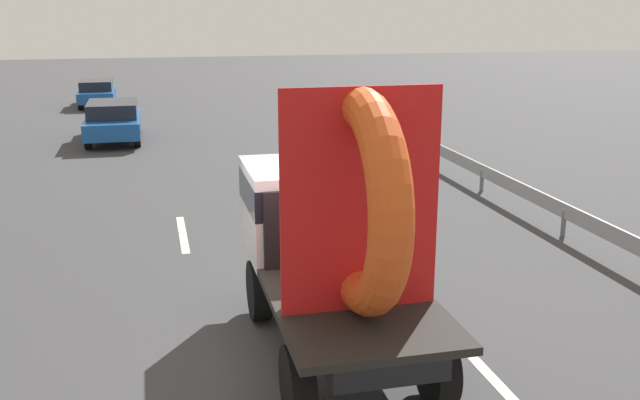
# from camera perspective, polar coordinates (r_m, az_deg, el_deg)

# --- Properties ---
(ground_plane) EXTENTS (120.00, 120.00, 0.00)m
(ground_plane) POSITION_cam_1_polar(r_m,az_deg,el_deg) (10.58, -1.30, -10.87)
(ground_plane) COLOR #38383A
(flatbed_truck) EXTENTS (2.02, 4.67, 3.78)m
(flatbed_truck) POSITION_cam_1_polar(r_m,az_deg,el_deg) (9.79, 0.85, -2.13)
(flatbed_truck) COLOR black
(flatbed_truck) RESTS_ON ground_plane
(distant_sedan) EXTENTS (1.84, 4.29, 1.40)m
(distant_sedan) POSITION_cam_1_polar(r_m,az_deg,el_deg) (26.47, -16.10, 6.13)
(distant_sedan) COLOR black
(distant_sedan) RESTS_ON ground_plane
(guardrail) EXTENTS (0.10, 15.30, 0.71)m
(guardrail) POSITION_cam_1_polar(r_m,az_deg,el_deg) (17.25, 15.53, 0.82)
(guardrail) COLOR gray
(guardrail) RESTS_ON ground_plane
(lane_dash_left_far) EXTENTS (0.16, 2.55, 0.01)m
(lane_dash_left_far) POSITION_cam_1_polar(r_m,az_deg,el_deg) (15.38, -10.85, -2.66)
(lane_dash_left_far) COLOR beige
(lane_dash_left_far) RESTS_ON ground_plane
(lane_dash_right_near) EXTENTS (0.16, 2.24, 0.01)m
(lane_dash_right_near) POSITION_cam_1_polar(r_m,az_deg,el_deg) (9.44, 14.77, -14.80)
(lane_dash_right_near) COLOR beige
(lane_dash_right_near) RESTS_ON ground_plane
(lane_dash_right_far) EXTENTS (0.16, 2.88, 0.01)m
(lane_dash_right_far) POSITION_cam_1_polar(r_m,az_deg,el_deg) (16.21, 1.78, -1.46)
(lane_dash_right_far) COLOR beige
(lane_dash_right_far) RESTS_ON ground_plane
(oncoming_car) EXTENTS (1.61, 3.77, 1.23)m
(oncoming_car) POSITION_cam_1_polar(r_m,az_deg,el_deg) (36.18, -17.29, 8.18)
(oncoming_car) COLOR black
(oncoming_car) RESTS_ON ground_plane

